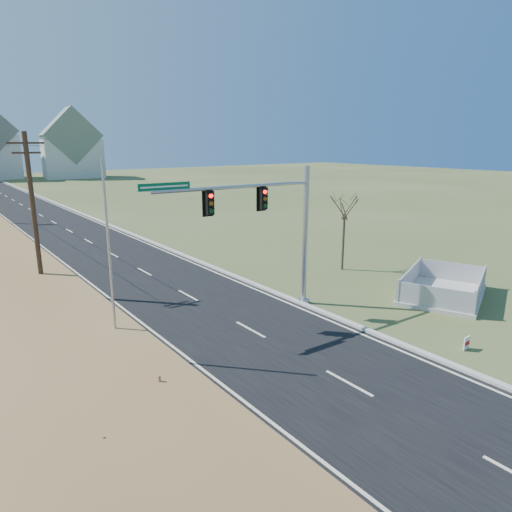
{
  "coord_description": "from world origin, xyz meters",
  "views": [
    {
      "loc": [
        -11.47,
        -11.82,
        8.46
      ],
      "look_at": [
        0.57,
        4.34,
        3.4
      ],
      "focal_mm": 32.0,
      "sensor_mm": 36.0,
      "label": 1
    }
  ],
  "objects": [
    {
      "name": "bare_tree",
      "position": [
        11.13,
        8.68,
        4.4
      ],
      "size": [
        2.06,
        2.06,
        5.46
      ],
      "color": "#4C3F33",
      "rests_on": "ground"
    },
    {
      "name": "traffic_signal_mast",
      "position": [
        2.63,
        5.37,
        4.47
      ],
      "size": [
        9.17,
        0.67,
        7.3
      ],
      "rotation": [
        0.0,
        0.0,
        -0.03
      ],
      "color": "#9EA0A5",
      "rests_on": "ground"
    },
    {
      "name": "ground",
      "position": [
        0.0,
        0.0,
        0.0
      ],
      "size": [
        260.0,
        260.0,
        0.0
      ],
      "primitive_type": "plane",
      "color": "#3E4F26",
      "rests_on": "ground"
    },
    {
      "name": "condo_ne",
      "position": [
        20.0,
        104.0,
        6.84
      ],
      "size": [
        14.12,
        10.51,
        16.52
      ],
      "rotation": [
        0.0,
        0.0,
        -0.1
      ],
      "color": "silver",
      "rests_on": "ground"
    },
    {
      "name": "utility_pole_near",
      "position": [
        -6.5,
        15.0,
        4.68
      ],
      "size": [
        1.8,
        0.26,
        9.0
      ],
      "color": "#422D1E",
      "rests_on": "ground"
    },
    {
      "name": "open_sign",
      "position": [
        6.08,
        -3.0,
        0.3
      ],
      "size": [
        0.45,
        0.09,
        0.56
      ],
      "rotation": [
        0.0,
        0.0,
        0.06
      ],
      "color": "white",
      "rests_on": "ground"
    },
    {
      "name": "curb",
      "position": [
        4.15,
        50.0,
        0.09
      ],
      "size": [
        0.3,
        180.0,
        0.18
      ],
      "primitive_type": "cube",
      "color": "#B2AFA8",
      "rests_on": "ground"
    },
    {
      "name": "road",
      "position": [
        0.0,
        50.0,
        0.03
      ],
      "size": [
        8.0,
        180.0,
        0.06
      ],
      "primitive_type": "cube",
      "color": "black",
      "rests_on": "ground"
    },
    {
      "name": "fence_enclosure",
      "position": [
        11.49,
        1.43,
        0.27
      ],
      "size": [
        6.96,
        5.97,
        1.33
      ],
      "rotation": [
        0.0,
        0.0,
        0.4
      ],
      "color": "#B7B5AD",
      "rests_on": "ground"
    },
    {
      "name": "flagpole",
      "position": [
        -5.91,
        4.97,
        3.15
      ],
      "size": [
        0.36,
        0.36,
        7.9
      ],
      "color": "#B7B5AD",
      "rests_on": "ground"
    }
  ]
}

